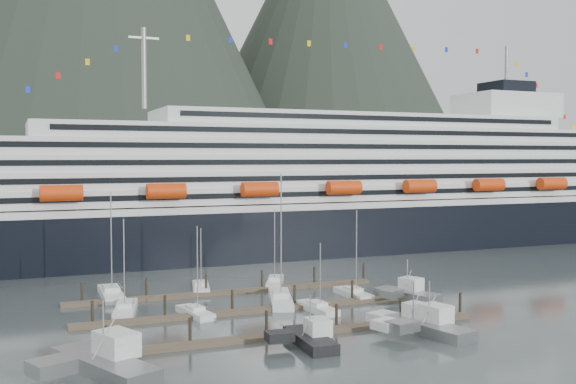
% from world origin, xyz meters
% --- Properties ---
extents(ground, '(1600.00, 1600.00, 0.00)m').
position_xyz_m(ground, '(0.00, 0.00, 0.00)').
color(ground, '#3F4B4B').
rests_on(ground, ground).
extents(mountains, '(870.00, 440.00, 420.00)m').
position_xyz_m(mountains, '(52.48, 588.54, 163.40)').
color(mountains, black).
rests_on(mountains, ground).
extents(cruise_ship, '(210.00, 30.40, 50.30)m').
position_xyz_m(cruise_ship, '(30.03, 54.94, 12.04)').
color(cruise_ship, black).
rests_on(cruise_ship, ground).
extents(dock_near, '(48.18, 2.28, 3.20)m').
position_xyz_m(dock_near, '(-4.93, -9.95, 0.31)').
color(dock_near, '#4C4131').
rests_on(dock_near, ground).
extents(dock_mid, '(48.18, 2.28, 3.20)m').
position_xyz_m(dock_mid, '(-4.93, 3.05, 0.31)').
color(dock_mid, '#4C4131').
rests_on(dock_mid, ground).
extents(dock_far, '(48.18, 2.28, 3.20)m').
position_xyz_m(dock_far, '(-4.93, 16.05, 0.31)').
color(dock_far, '#4C4131').
rests_on(dock_far, ground).
extents(sailboat_a, '(3.58, 8.05, 12.19)m').
position_xyz_m(sailboat_a, '(-13.09, 3.95, 0.40)').
color(sailboat_a, silver).
rests_on(sailboat_a, ground).
extents(sailboat_b, '(4.80, 10.28, 13.07)m').
position_xyz_m(sailboat_b, '(-21.24, 9.12, 0.41)').
color(sailboat_b, silver).
rests_on(sailboat_b, ground).
extents(sailboat_c, '(3.09, 8.42, 9.64)m').
position_xyz_m(sailboat_c, '(2.71, 0.35, 0.38)').
color(sailboat_c, silver).
rests_on(sailboat_c, ground).
extents(sailboat_d, '(6.60, 12.60, 18.89)m').
position_xyz_m(sailboat_d, '(0.16, 7.15, 0.47)').
color(sailboat_d, silver).
rests_on(sailboat_d, ground).
extents(sailboat_e, '(3.09, 11.11, 16.14)m').
position_xyz_m(sailboat_e, '(-21.61, 19.99, 0.45)').
color(sailboat_e, silver).
rests_on(sailboat_e, ground).
extents(sailboat_f, '(4.25, 8.71, 10.18)m').
position_xyz_m(sailboat_f, '(-8.01, 19.99, 0.39)').
color(sailboat_f, silver).
rests_on(sailboat_f, ground).
extents(sailboat_g, '(6.14, 9.64, 12.79)m').
position_xyz_m(sailboat_g, '(4.31, 19.99, 0.40)').
color(sailboat_g, silver).
rests_on(sailboat_g, ground).
extents(sailboat_h, '(2.55, 8.39, 13.30)m').
position_xyz_m(sailboat_h, '(11.58, 6.67, 0.42)').
color(sailboat_h, silver).
rests_on(sailboat_h, ground).
extents(trawler_a, '(11.80, 14.41, 7.75)m').
position_xyz_m(trawler_a, '(-27.15, -15.07, 0.96)').
color(trawler_a, gray).
rests_on(trawler_a, ground).
extents(trawler_b, '(7.24, 9.50, 6.04)m').
position_xyz_m(trawler_b, '(-5.00, -14.23, 0.81)').
color(trawler_b, black).
rests_on(trawler_b, ground).
extents(trawler_c, '(9.69, 12.66, 6.23)m').
position_xyz_m(trawler_c, '(9.13, -12.89, 0.83)').
color(trawler_c, silver).
rests_on(trawler_c, ground).
extents(trawler_d, '(9.08, 11.96, 6.83)m').
position_xyz_m(trawler_d, '(9.91, -15.03, 0.88)').
color(trawler_d, gray).
rests_on(trawler_d, ground).
extents(trawler_e, '(8.64, 10.32, 6.36)m').
position_xyz_m(trawler_e, '(17.89, 2.18, 0.84)').
color(trawler_e, gray).
rests_on(trawler_e, ground).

